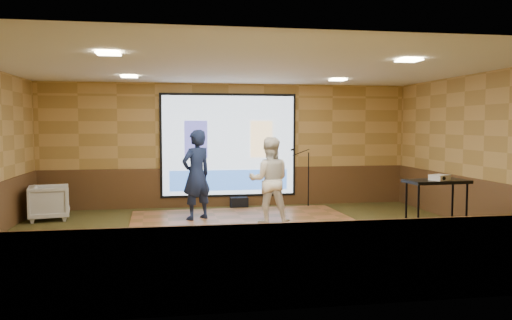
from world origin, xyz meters
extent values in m
plane|color=#263317|center=(0.00, 0.00, 0.00)|extent=(9.00, 9.00, 0.00)
cube|color=tan|center=(0.00, 3.50, 1.50)|extent=(9.00, 0.04, 3.00)
cube|color=tan|center=(0.00, -3.50, 1.50)|extent=(9.00, 0.04, 3.00)
cube|color=tan|center=(4.50, 0.00, 1.50)|extent=(0.04, 7.00, 3.00)
cube|color=white|center=(0.00, 0.00, 3.00)|extent=(9.00, 7.00, 0.04)
cube|color=#54391C|center=(0.00, 3.48, 0.47)|extent=(9.00, 0.04, 0.95)
cube|color=#54391C|center=(0.00, -3.48, 0.47)|extent=(9.00, 0.04, 0.95)
cube|color=#54391C|center=(4.48, 0.00, 0.47)|extent=(0.04, 7.00, 0.95)
cube|color=black|center=(0.00, 3.45, 1.50)|extent=(3.32, 0.03, 2.52)
cube|color=silver|center=(0.00, 3.42, 1.50)|extent=(3.20, 0.02, 2.40)
cube|color=#3F3F8B|center=(-0.80, 3.40, 1.65)|extent=(0.55, 0.01, 0.90)
cube|color=#E0BC82|center=(0.80, 3.40, 1.65)|extent=(0.55, 0.01, 0.90)
cube|color=blue|center=(0.00, 3.40, 0.65)|extent=(2.88, 0.01, 0.50)
cube|color=#FFEDBF|center=(-2.20, 1.80, 2.97)|extent=(0.32, 0.32, 0.02)
cube|color=#FFEDBF|center=(2.20, 1.80, 2.97)|extent=(0.32, 0.32, 0.02)
cube|color=#FFEDBF|center=(-2.20, -1.50, 2.97)|extent=(0.32, 0.32, 0.02)
cube|color=#FFEDBF|center=(2.20, -1.50, 2.97)|extent=(0.32, 0.32, 0.02)
cube|color=#A0623A|center=(0.09, 1.25, 0.02)|extent=(4.72, 3.67, 0.03)
imported|color=#151F41|center=(-0.87, 1.71, 0.97)|extent=(0.81, 0.75, 1.87)
imported|color=silver|center=(0.54, 1.06, 0.89)|extent=(0.93, 0.77, 1.72)
cylinder|color=black|center=(2.60, -1.12, 0.51)|extent=(0.04, 0.04, 1.02)
cylinder|color=black|center=(3.46, -1.12, 0.51)|extent=(0.04, 0.04, 1.02)
cylinder|color=black|center=(2.60, -0.69, 0.51)|extent=(0.04, 0.04, 1.02)
cylinder|color=black|center=(3.46, -0.69, 0.51)|extent=(0.04, 0.04, 1.02)
cube|color=black|center=(3.03, -0.91, 1.05)|extent=(1.02, 0.54, 0.05)
cube|color=black|center=(3.03, -0.91, 0.27)|extent=(0.91, 0.48, 0.03)
cube|color=silver|center=(3.04, -0.99, 1.12)|extent=(0.35, 0.33, 0.09)
cylinder|color=black|center=(1.88, 2.99, 0.01)|extent=(0.23, 0.23, 0.02)
cylinder|color=black|center=(1.88, 2.99, 0.67)|extent=(0.02, 0.02, 1.34)
cylinder|color=black|center=(1.69, 2.99, 1.34)|extent=(0.42, 0.02, 0.17)
cylinder|color=black|center=(1.48, 2.99, 1.41)|extent=(0.10, 0.05, 0.08)
imported|color=gray|center=(-3.93, 2.33, 0.37)|extent=(0.95, 0.94, 0.74)
cube|color=black|center=(0.21, 3.19, 0.13)|extent=(0.42, 0.29, 0.25)
camera|label=1|loc=(-1.33, -8.64, 1.99)|focal=35.00mm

